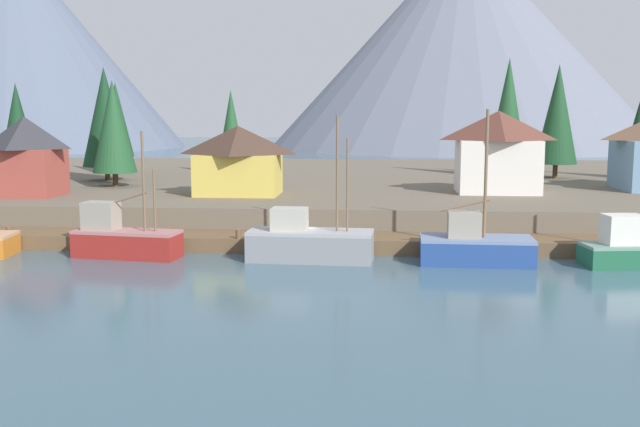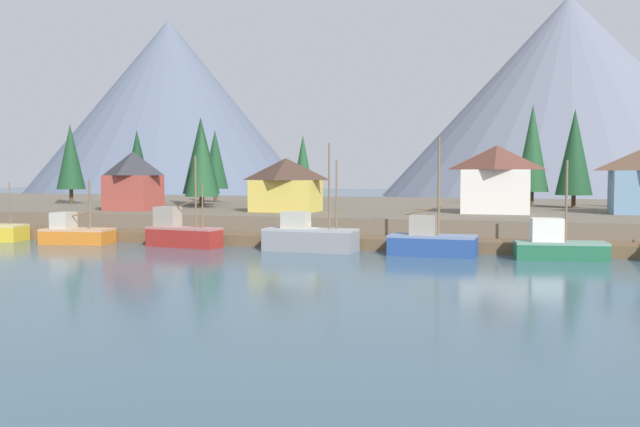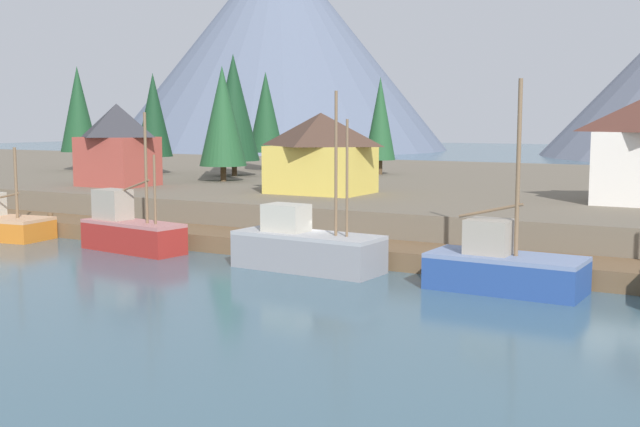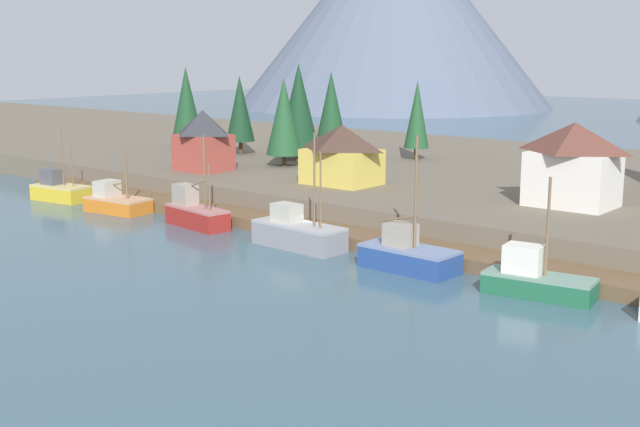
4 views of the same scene
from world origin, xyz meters
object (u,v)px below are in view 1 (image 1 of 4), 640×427
at_px(fishing_boat_grey, 308,242).
at_px(house_red, 26,155).
at_px(conifer_near_left, 113,126).
at_px(conifer_mid_right, 640,130).
at_px(fishing_boat_red, 123,238).
at_px(fishing_boat_blue, 475,246).
at_px(conifer_mid_left, 231,126).
at_px(fishing_boat_green, 635,249).
at_px(conifer_back_left, 17,124).
at_px(conifer_back_right, 116,120).
at_px(conifer_far_right, 105,117).
at_px(conifer_far_left, 508,109).
at_px(house_yellow, 238,160).
at_px(house_white, 498,151).
at_px(conifer_near_right, 558,114).

distance_m(fishing_boat_grey, house_red, 28.02).
distance_m(conifer_near_left, conifer_mid_right, 53.13).
xyz_separation_m(fishing_boat_red, fishing_boat_blue, (22.66, -0.13, -0.14)).
bearing_deg(conifer_mid_left, fishing_boat_green, -47.41).
xyz_separation_m(conifer_back_left, conifer_back_right, (6.50, 9.99, 0.33)).
height_order(conifer_back_left, conifer_far_right, conifer_far_right).
bearing_deg(conifer_far_left, conifer_back_left, -169.81).
relative_size(fishing_boat_red, fishing_boat_blue, 0.86).
xyz_separation_m(fishing_boat_blue, conifer_far_left, (7.60, 33.85, 8.63)).
bearing_deg(conifer_mid_left, conifer_near_left, -119.08).
bearing_deg(house_red, conifer_mid_right, 20.11).
bearing_deg(house_yellow, conifer_back_right, 131.47).
height_order(house_white, house_yellow, house_white).
bearing_deg(conifer_near_left, fishing_boat_blue, -33.79).
bearing_deg(conifer_back_left, fishing_boat_red, -51.94).
bearing_deg(fishing_boat_blue, conifer_mid_right, 59.30).
height_order(fishing_boat_red, fishing_boat_blue, fishing_boat_blue).
height_order(conifer_near_right, conifer_far_left, conifer_far_left).
height_order(fishing_boat_blue, conifer_near_right, conifer_near_right).
relative_size(fishing_boat_grey, conifer_far_left, 0.73).
xyz_separation_m(fishing_boat_green, conifer_far_left, (-2.14, 33.93, 8.62)).
bearing_deg(fishing_boat_grey, conifer_back_right, 128.94).
height_order(fishing_boat_grey, conifer_mid_right, conifer_mid_right).
bearing_deg(house_yellow, conifer_near_right, 30.22).
relative_size(fishing_boat_grey, conifer_back_left, 0.94).
height_order(fishing_boat_blue, conifer_mid_right, conifer_mid_right).
xyz_separation_m(house_yellow, conifer_far_right, (-15.74, 11.50, 3.45)).
bearing_deg(house_red, conifer_far_right, 83.48).
bearing_deg(house_red, conifer_far_left, 26.56).
distance_m(house_white, conifer_mid_left, 31.58).
relative_size(house_white, conifer_back_left, 0.73).
relative_size(house_yellow, conifer_mid_left, 0.76).
height_order(house_yellow, conifer_near_left, conifer_near_left).
bearing_deg(conifer_mid_left, fishing_boat_grey, -71.03).
bearing_deg(conifer_back_left, fishing_boat_grey, -38.23).
height_order(house_yellow, conifer_far_left, conifer_far_left).
bearing_deg(conifer_mid_right, fishing_boat_grey, -133.66).
height_order(conifer_mid_left, conifer_back_left, conifer_back_left).
height_order(conifer_near_left, conifer_far_right, conifer_far_right).
bearing_deg(house_white, conifer_far_left, 77.62).
height_order(fishing_boat_grey, conifer_near_right, conifer_near_right).
xyz_separation_m(conifer_mid_left, conifer_back_left, (-19.58, -10.06, 0.36)).
height_order(conifer_near_right, conifer_back_left, conifer_near_right).
relative_size(house_white, conifer_mid_left, 0.76).
relative_size(conifer_near_left, conifer_mid_left, 1.05).
height_order(house_white, conifer_back_right, conifer_back_right).
distance_m(conifer_mid_left, conifer_far_left, 30.16).
relative_size(house_yellow, conifer_far_left, 0.57).
bearing_deg(conifer_near_left, fishing_boat_grey, -45.47).
bearing_deg(fishing_boat_blue, conifer_back_right, 137.32).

